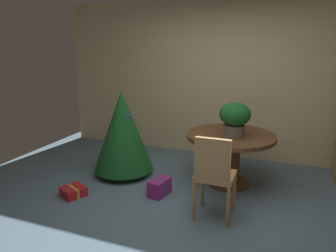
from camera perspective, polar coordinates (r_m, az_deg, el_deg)
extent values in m
plane|color=slate|center=(3.75, 3.52, -15.84)|extent=(6.60, 6.60, 0.00)
cube|color=beige|center=(5.40, 10.92, 8.03)|extent=(6.00, 0.10, 2.60)
cylinder|color=brown|center=(4.57, 10.82, -9.90)|extent=(0.57, 0.57, 0.04)
cylinder|color=brown|center=(4.44, 11.03, -6.00)|extent=(0.27, 0.27, 0.62)
cylinder|color=brown|center=(4.34, 11.25, -1.81)|extent=(1.19, 1.19, 0.05)
cylinder|color=#665B51|center=(4.24, 11.79, -0.78)|extent=(0.27, 0.27, 0.15)
ellipsoid|color=#195623|center=(4.19, 11.95, 2.10)|extent=(0.41, 0.41, 0.31)
sphere|color=red|center=(4.23, 10.52, 2.84)|extent=(0.05, 0.05, 0.05)
sphere|color=red|center=(4.21, 13.88, 2.63)|extent=(0.09, 0.09, 0.09)
sphere|color=red|center=(4.22, 10.08, 2.96)|extent=(0.08, 0.08, 0.08)
cylinder|color=#B27F4C|center=(3.87, 6.19, -10.96)|extent=(0.04, 0.04, 0.46)
cylinder|color=#B27F4C|center=(3.81, 11.75, -11.68)|extent=(0.04, 0.04, 0.46)
cylinder|color=#B27F4C|center=(3.57, 4.69, -13.26)|extent=(0.04, 0.04, 0.46)
cylinder|color=#B27F4C|center=(3.50, 10.75, -14.11)|extent=(0.04, 0.04, 0.46)
cube|color=#B27F4C|center=(3.57, 8.50, -8.82)|extent=(0.42, 0.39, 0.05)
cube|color=#B27F4C|center=(3.32, 8.00, -5.96)|extent=(0.38, 0.05, 0.45)
cylinder|color=brown|center=(4.86, -7.90, -7.99)|extent=(0.10, 0.10, 0.08)
cone|color=#195623|center=(4.65, -8.17, -0.85)|extent=(0.87, 0.87, 1.17)
sphere|color=#2D51A8|center=(4.51, -7.30, 1.75)|extent=(0.07, 0.07, 0.07)
sphere|color=red|center=(4.95, -7.08, -2.18)|extent=(0.07, 0.07, 0.07)
sphere|color=red|center=(4.72, -10.95, -1.92)|extent=(0.05, 0.05, 0.05)
sphere|color=gold|center=(4.81, -10.12, -1.17)|extent=(0.05, 0.05, 0.05)
sphere|color=#2D51A8|center=(4.69, -11.57, -4.46)|extent=(0.07, 0.07, 0.07)
sphere|color=silver|center=(4.61, -7.73, 3.94)|extent=(0.05, 0.05, 0.05)
sphere|color=silver|center=(4.90, -8.06, -0.83)|extent=(0.06, 0.06, 0.06)
cube|color=red|center=(4.33, -16.63, -11.20)|extent=(0.36, 0.36, 0.11)
cube|color=gold|center=(4.33, -16.63, -11.20)|extent=(0.26, 0.15, 0.12)
cube|color=#9E287A|center=(4.16, -1.55, -10.90)|extent=(0.24, 0.34, 0.21)
cube|color=#1E569E|center=(4.16, -1.55, -10.90)|extent=(0.19, 0.06, 0.21)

